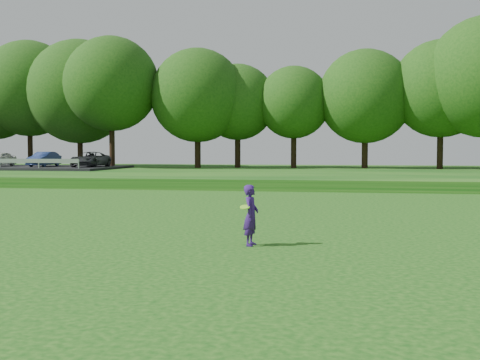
# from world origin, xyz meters

# --- Properties ---
(ground) EXTENTS (140.00, 140.00, 0.00)m
(ground) POSITION_xyz_m (0.00, 0.00, 0.00)
(ground) COLOR #0D460F
(ground) RESTS_ON ground
(berm) EXTENTS (130.00, 30.00, 0.60)m
(berm) POSITION_xyz_m (0.00, 34.00, 0.30)
(berm) COLOR #0D460F
(berm) RESTS_ON ground
(walking_path) EXTENTS (130.00, 1.60, 0.04)m
(walking_path) POSITION_xyz_m (0.00, 20.00, 0.02)
(walking_path) COLOR gray
(walking_path) RESTS_ON ground
(treeline) EXTENTS (104.00, 7.00, 15.00)m
(treeline) POSITION_xyz_m (0.00, 38.00, 8.10)
(treeline) COLOR #184610
(treeline) RESTS_ON berm
(woman) EXTENTS (0.42, 0.57, 1.41)m
(woman) POSITION_xyz_m (4.26, 1.57, 0.70)
(woman) COLOR #361769
(woman) RESTS_ON ground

